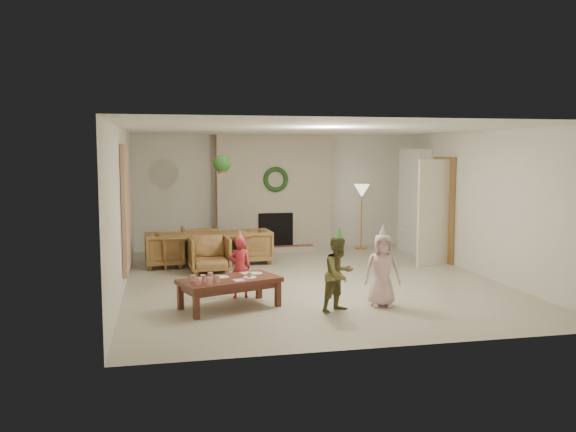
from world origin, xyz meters
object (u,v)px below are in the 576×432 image
object	(u,v)px
dining_chair_near	(210,254)
dining_chair_far	(200,242)
dining_chair_right	(252,246)
child_plaid	(339,274)
dining_table	(204,250)
child_red	(240,268)
coffee_table_top	(229,281)
child_pink	(382,270)
dining_chair_left	(165,250)

from	to	relation	value
dining_chair_near	dining_chair_far	world-z (taller)	same
dining_chair_far	dining_chair_right	bearing A→B (deg)	141.34
dining_chair_right	child_plaid	bearing A→B (deg)	6.22
dining_table	dining_chair_near	world-z (taller)	dining_chair_near
dining_chair_near	child_red	world-z (taller)	child_red
dining_table	coffee_table_top	distance (m)	3.24
dining_table	coffee_table_top	size ratio (longest dim) A/B	1.24
dining_chair_near	child_red	size ratio (longest dim) A/B	0.80
dining_chair_right	coffee_table_top	world-z (taller)	dining_chair_right
dining_chair_far	child_red	bearing A→B (deg)	93.07
dining_chair_far	coffee_table_top	xyz separation A→B (m)	(0.15, -3.97, 0.06)
dining_chair_far	child_pink	size ratio (longest dim) A/B	0.70
dining_table	dining_chair_left	world-z (taller)	dining_chair_left
dining_chair_right	child_red	size ratio (longest dim) A/B	0.80
dining_chair_left	dining_chair_right	size ratio (longest dim) A/B	1.00
dining_table	child_red	distance (m)	2.71
dining_chair_left	child_plaid	world-z (taller)	child_plaid
dining_chair_right	child_plaid	size ratio (longest dim) A/B	0.70
dining_chair_left	child_red	bearing A→B (deg)	-161.20
dining_chair_left	dining_chair_near	bearing A→B (deg)	-135.00
dining_table	coffee_table_top	world-z (taller)	dining_table
dining_chair_left	dining_chair_right	world-z (taller)	same
child_pink	dining_chair_far	bearing A→B (deg)	129.01
dining_table	child_plaid	world-z (taller)	child_plaid
child_plaid	coffee_table_top	bearing A→B (deg)	132.32
dining_chair_right	child_red	xyz separation A→B (m)	(-0.59, -2.73, 0.12)
dining_chair_far	dining_chair_right	world-z (taller)	same
dining_table	dining_chair_far	bearing A→B (deg)	90.00
dining_table	child_plaid	distance (m)	4.02
dining_chair_far	dining_chair_left	bearing A→B (deg)	45.00
coffee_table_top	child_red	xyz separation A→B (m)	(0.22, 0.56, 0.07)
child_red	child_plaid	size ratio (longest dim) A/B	0.88
dining_chair_right	coffee_table_top	xyz separation A→B (m)	(-0.80, -3.29, 0.06)
dining_table	dining_chair_near	bearing A→B (deg)	-90.00
dining_chair_far	dining_chair_left	size ratio (longest dim) A/B	1.00
dining_chair_far	child_plaid	xyz separation A→B (m)	(1.57, -4.45, 0.19)
dining_chair_near	child_pink	bearing A→B (deg)	-55.85
dining_chair_left	child_plaid	size ratio (longest dim) A/B	0.70
child_red	child_plaid	xyz separation A→B (m)	(1.20, -1.03, 0.06)
dining_table	dining_chair_right	bearing A→B (deg)	-0.00
dining_chair_right	coffee_table_top	bearing A→B (deg)	-16.80
dining_chair_left	child_pink	size ratio (longest dim) A/B	0.70
dining_chair_right	child_red	bearing A→B (deg)	-15.21
child_plaid	dining_chair_near	bearing A→B (deg)	87.36
dining_chair_left	child_red	size ratio (longest dim) A/B	0.80
dining_chair_near	child_plaid	distance (m)	3.34
coffee_table_top	child_pink	size ratio (longest dim) A/B	1.32
coffee_table_top	child_red	size ratio (longest dim) A/B	1.50
dining_chair_near	dining_chair_left	world-z (taller)	same
dining_chair_left	child_plaid	distance (m)	4.32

